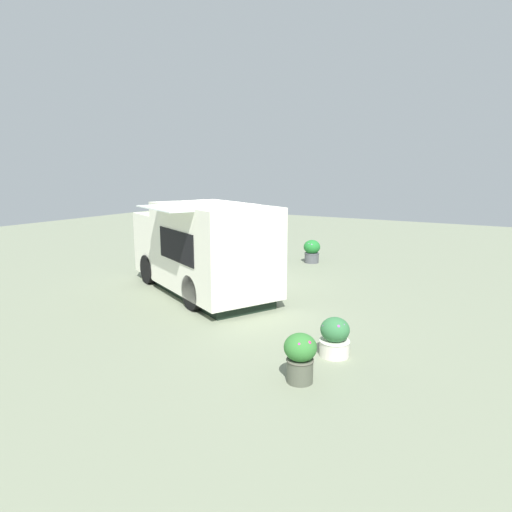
{
  "coord_description": "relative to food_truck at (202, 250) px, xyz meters",
  "views": [
    {
      "loc": [
        7.06,
        -10.64,
        3.36
      ],
      "look_at": [
        1.22,
        -0.84,
        1.16
      ],
      "focal_mm": 31.38,
      "sensor_mm": 36.0,
      "label": 1
    }
  ],
  "objects": [
    {
      "name": "planter_flowering_far",
      "position": [
        4.78,
        -2.26,
        -0.84
      ],
      "size": [
        0.57,
        0.57,
        0.73
      ],
      "color": "silver",
      "rests_on": "ground_plane"
    },
    {
      "name": "planter_flowering_side",
      "position": [
        4.67,
        -3.53,
        -0.75
      ],
      "size": [
        0.53,
        0.53,
        0.81
      ],
      "color": "#4F5445",
      "rests_on": "ground_plane"
    },
    {
      "name": "planter_flowering_near",
      "position": [
        0.99,
        5.28,
        -0.75
      ],
      "size": [
        0.6,
        0.6,
        0.85
      ],
      "color": "#4F5156",
      "rests_on": "ground_plane"
    },
    {
      "name": "food_truck",
      "position": [
        0.0,
        0.0,
        0.0
      ],
      "size": [
        5.65,
        4.36,
        2.49
      ],
      "color": "white",
      "rests_on": "ground_plane"
    },
    {
      "name": "person_customer",
      "position": [
        -3.72,
        2.47,
        -0.87
      ],
      "size": [
        0.66,
        0.77,
        0.84
      ],
      "color": "navy",
      "rests_on": "ground_plane"
    },
    {
      "name": "ground_plane",
      "position": [
        0.44,
        0.99,
        -1.2
      ],
      "size": [
        40.0,
        40.0,
        0.0
      ],
      "primitive_type": "plane",
      "color": "gray"
    }
  ]
}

